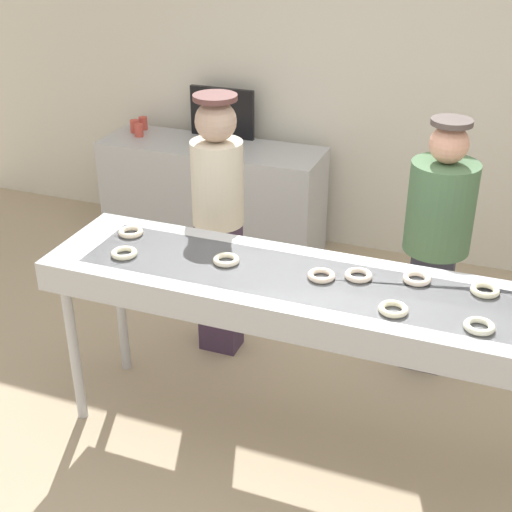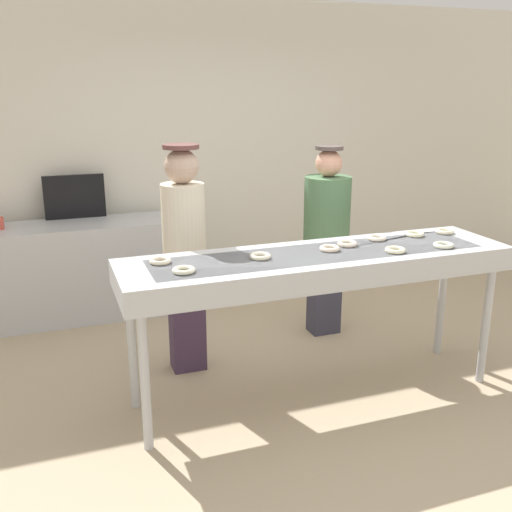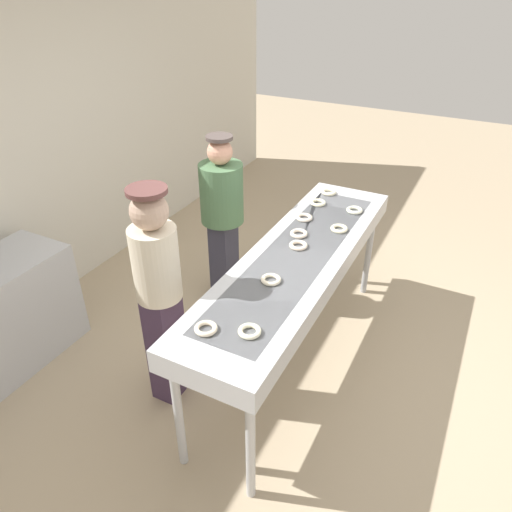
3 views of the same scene
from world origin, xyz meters
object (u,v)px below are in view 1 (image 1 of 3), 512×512
sugar_donut_3 (393,309)px  menu_display (222,113)px  sugar_donut_7 (479,326)px  paper_cup_0 (139,130)px  fryer_conveyor (300,293)px  sugar_donut_9 (226,260)px  paper_cup_2 (135,126)px  worker_baker (218,216)px  sugar_donut_6 (321,275)px  paper_cup_1 (143,123)px  sugar_donut_0 (124,253)px  prep_counter (213,196)px  sugar_donut_2 (417,279)px  sugar_donut_8 (485,290)px  sugar_donut_1 (358,275)px  worker_assistant (437,233)px  sugar_donut_4 (131,232)px

sugar_donut_3 → menu_display: (-1.83, 2.37, 0.04)m
sugar_donut_7 → paper_cup_0: sugar_donut_7 is taller
fryer_conveyor → sugar_donut_9: bearing=177.4°
paper_cup_2 → worker_baker: bearing=-46.1°
sugar_donut_6 → paper_cup_1: 3.02m
sugar_donut_0 → sugar_donut_6: 1.00m
worker_baker → paper_cup_0: size_ratio=15.99×
sugar_donut_7 → prep_counter: size_ratio=0.07×
sugar_donut_9 → sugar_donut_2: bearing=9.0°
sugar_donut_8 → sugar_donut_9: bearing=-173.2°
sugar_donut_1 → sugar_donut_3: 0.32m
sugar_donut_9 → paper_cup_2: bearing=129.3°
sugar_donut_6 → paper_cup_1: size_ratio=1.28×
sugar_donut_8 → worker_assistant: 0.83m
paper_cup_0 → paper_cup_1: size_ratio=1.00×
sugar_donut_9 → paper_cup_1: size_ratio=1.28×
sugar_donut_3 → worker_baker: (-1.19, 0.81, -0.09)m
sugar_donut_6 → sugar_donut_8: 0.75m
worker_baker → prep_counter: bearing=-66.3°
fryer_conveyor → sugar_donut_4: 1.01m
paper_cup_1 → sugar_donut_8: bearing=-34.9°
paper_cup_0 → sugar_donut_4: bearing=-61.9°
sugar_donut_1 → sugar_donut_7: (0.58, -0.25, 0.00)m
worker_baker → worker_assistant: 1.27m
sugar_donut_4 → paper_cup_2: bearing=119.1°
sugar_donut_3 → worker_baker: worker_baker is taller
paper_cup_1 → sugar_donut_0: bearing=-63.2°
sugar_donut_1 → sugar_donut_8: size_ratio=1.00×
prep_counter → menu_display: 0.67m
sugar_donut_0 → paper_cup_1: sugar_donut_0 is taller
worker_assistant → menu_display: worker_assistant is taller
worker_baker → sugar_donut_1: bearing=147.7°
sugar_donut_0 → paper_cup_2: size_ratio=1.28×
sugar_donut_3 → sugar_donut_4: bearing=169.3°
paper_cup_1 → worker_assistant: bearing=-25.8°
sugar_donut_7 → paper_cup_2: 3.66m
sugar_donut_6 → prep_counter: sugar_donut_6 is taller
sugar_donut_9 → paper_cup_2: (-1.68, 2.05, -0.10)m
worker_assistant → sugar_donut_2: bearing=106.6°
sugar_donut_9 → prep_counter: 2.28m
sugar_donut_2 → sugar_donut_8: size_ratio=1.00×
sugar_donut_6 → menu_display: 2.63m
prep_counter → menu_display: bearing=90.0°
sugar_donut_3 → sugar_donut_6: size_ratio=1.00×
sugar_donut_2 → sugar_donut_8: 0.31m
sugar_donut_9 → paper_cup_1: sugar_donut_9 is taller
sugar_donut_3 → sugar_donut_1: bearing=131.2°
sugar_donut_8 → sugar_donut_2: bearing=-179.7°
sugar_donut_4 → worker_assistant: bearing=27.8°
sugar_donut_2 → sugar_donut_3: size_ratio=1.00×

